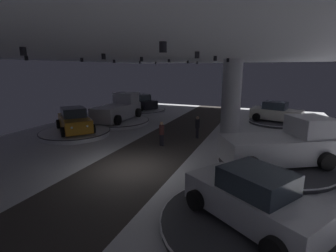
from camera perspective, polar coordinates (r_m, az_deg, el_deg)
ground at (r=12.89m, az=-8.28°, el=-9.51°), size 24.00×44.00×0.06m
ceiling_with_spotlights at (r=11.93m, az=-9.19°, el=16.05°), size 24.00×44.00×0.39m
column_right at (r=19.11m, az=14.13°, el=6.24°), size 1.38×1.38×5.50m
display_platform_far_left at (r=23.23m, az=-11.35°, el=1.06°), size 5.68×5.68×0.29m
pickup_truck_far_left at (r=23.31m, az=-11.05°, el=3.78°), size 2.74×5.35×2.30m
display_platform_deep_left at (r=29.18m, az=-6.37°, el=3.64°), size 5.86×5.86×0.27m
display_car_deep_left at (r=29.03m, az=-6.37°, el=5.35°), size 4.57×3.44×1.71m
display_platform_deep_right at (r=24.60m, az=23.13°, el=0.86°), size 4.62×4.62×0.24m
display_car_deep_right at (r=24.46m, az=23.24°, el=2.86°), size 4.51×3.02×1.71m
display_platform_mid_right at (r=13.85m, az=23.03°, el=-8.11°), size 5.68×5.68×0.24m
pickup_truck_mid_right at (r=13.70m, az=24.56°, el=-3.89°), size 5.64×4.57×2.30m
display_platform_mid_left at (r=19.86m, az=-20.22°, el=-1.45°), size 5.05×5.05×0.35m
display_car_mid_left at (r=19.69m, az=-20.44°, el=1.16°), size 4.39×4.06×1.71m
display_platform_near_right at (r=8.76m, az=17.93°, el=-20.35°), size 5.61×5.61×0.29m
display_car_near_right at (r=8.30m, az=18.54°, el=-15.27°), size 4.49×3.82×1.71m
visitor_walking_near at (r=15.97m, az=-1.46°, el=-1.40°), size 0.32×0.32×1.59m
visitor_walking_far at (r=17.85m, az=6.66°, el=0.07°), size 0.32×0.32×1.59m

